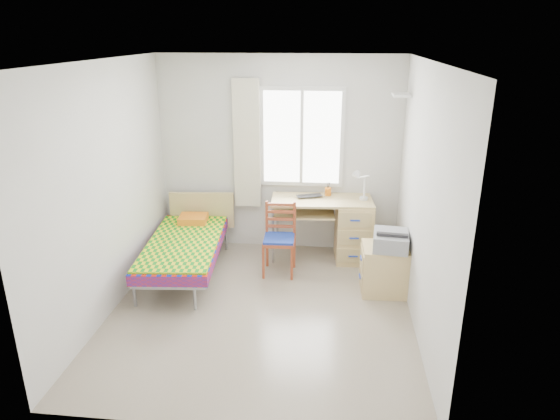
# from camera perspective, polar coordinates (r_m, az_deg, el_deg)

# --- Properties ---
(floor) EXTENTS (3.50, 3.50, 0.00)m
(floor) POSITION_cam_1_polar(r_m,az_deg,el_deg) (5.54, -2.13, -11.27)
(floor) COLOR #BCAD93
(floor) RESTS_ON ground
(ceiling) EXTENTS (3.50, 3.50, 0.00)m
(ceiling) POSITION_cam_1_polar(r_m,az_deg,el_deg) (4.76, -2.54, 16.67)
(ceiling) COLOR white
(ceiling) RESTS_ON wall_back
(wall_back) EXTENTS (3.20, 0.00, 3.20)m
(wall_back) POSITION_cam_1_polar(r_m,az_deg,el_deg) (6.67, -0.11, 6.26)
(wall_back) COLOR silver
(wall_back) RESTS_ON ground
(wall_left) EXTENTS (0.00, 3.50, 3.50)m
(wall_left) POSITION_cam_1_polar(r_m,az_deg,el_deg) (5.46, -19.17, 2.10)
(wall_left) COLOR silver
(wall_left) RESTS_ON ground
(wall_right) EXTENTS (0.00, 3.50, 3.50)m
(wall_right) POSITION_cam_1_polar(r_m,az_deg,el_deg) (5.03, 16.04, 0.95)
(wall_right) COLOR silver
(wall_right) RESTS_ON ground
(window) EXTENTS (1.10, 0.04, 1.30)m
(window) POSITION_cam_1_polar(r_m,az_deg,el_deg) (6.57, 2.50, 8.26)
(window) COLOR white
(window) RESTS_ON wall_back
(curtain) EXTENTS (0.35, 0.05, 1.70)m
(curtain) POSITION_cam_1_polar(r_m,az_deg,el_deg) (6.63, -3.82, 7.46)
(curtain) COLOR beige
(curtain) RESTS_ON wall_back
(floating_shelf) EXTENTS (0.20, 0.32, 0.03)m
(floating_shelf) POSITION_cam_1_polar(r_m,az_deg,el_deg) (6.19, 13.71, 12.66)
(floating_shelf) COLOR white
(floating_shelf) RESTS_ON wall_right
(bed) EXTENTS (1.01, 1.90, 0.79)m
(bed) POSITION_cam_1_polar(r_m,az_deg,el_deg) (6.27, -10.70, -3.82)
(bed) COLOR #95979D
(bed) RESTS_ON floor
(desk) EXTENTS (1.34, 0.68, 0.81)m
(desk) POSITION_cam_1_polar(r_m,az_deg,el_deg) (6.59, 7.77, -1.95)
(desk) COLOR tan
(desk) RESTS_ON floor
(chair) EXTENTS (0.40, 0.40, 0.89)m
(chair) POSITION_cam_1_polar(r_m,az_deg,el_deg) (6.14, 0.01, -2.78)
(chair) COLOR #92381C
(chair) RESTS_ON floor
(cabinet) EXTENTS (0.54, 0.48, 0.56)m
(cabinet) POSITION_cam_1_polar(r_m,az_deg,el_deg) (5.89, 11.79, -6.62)
(cabinet) COLOR tan
(cabinet) RESTS_ON floor
(printer) EXTENTS (0.42, 0.48, 0.19)m
(printer) POSITION_cam_1_polar(r_m,az_deg,el_deg) (5.71, 12.54, -3.36)
(printer) COLOR #96999D
(printer) RESTS_ON cabinet
(laptop) EXTENTS (0.39, 0.32, 0.03)m
(laptop) POSITION_cam_1_polar(r_m,az_deg,el_deg) (6.48, 3.51, 1.45)
(laptop) COLOR black
(laptop) RESTS_ON desk
(pen_cup) EXTENTS (0.09, 0.09, 0.10)m
(pen_cup) POSITION_cam_1_polar(r_m,az_deg,el_deg) (6.60, 5.50, 2.10)
(pen_cup) COLOR orange
(pen_cup) RESTS_ON desk
(task_lamp) EXTENTS (0.23, 0.33, 0.43)m
(task_lamp) POSITION_cam_1_polar(r_m,az_deg,el_deg) (6.32, 9.14, 3.18)
(task_lamp) COLOR white
(task_lamp) RESTS_ON desk
(book) EXTENTS (0.20, 0.25, 0.02)m
(book) POSITION_cam_1_polar(r_m,az_deg,el_deg) (6.53, 3.14, -0.60)
(book) COLOR gray
(book) RESTS_ON desk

